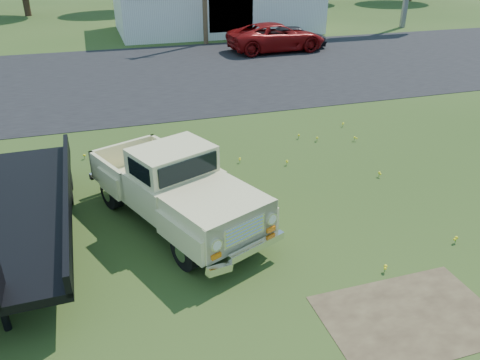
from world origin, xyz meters
name	(u,v)px	position (x,y,z in m)	size (l,w,h in m)	color
ground	(267,238)	(0.00, 0.00, 0.00)	(140.00, 140.00, 0.00)	#274215
asphalt_lot	(161,75)	(0.00, 15.00, 0.00)	(90.00, 14.00, 0.02)	black
dirt_patch_a	(410,317)	(1.50, -3.00, 0.00)	(3.00, 2.00, 0.01)	#463725
dirt_patch_b	(153,181)	(-2.00, 3.50, 0.00)	(2.20, 1.60, 0.01)	#463725
commercial_building	(216,0)	(6.00, 26.99, 2.10)	(14.20, 8.20, 4.15)	silver
vintage_pickup_truck	(174,186)	(-1.77, 1.28, 0.93)	(2.00, 5.14, 1.87)	beige
flatbed_trailer	(11,205)	(-5.12, 1.41, 0.95)	(2.31, 6.93, 1.89)	black
red_pickup	(276,37)	(7.47, 18.57, 0.81)	(2.68, 5.80, 1.61)	maroon
dark_sedan	(294,37)	(8.88, 19.12, 0.67)	(1.58, 3.93, 1.34)	black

